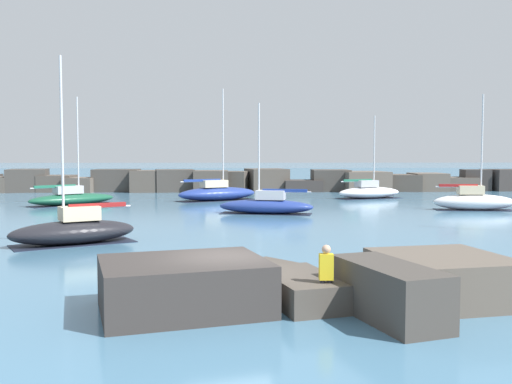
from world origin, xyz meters
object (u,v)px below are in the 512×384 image
Objects in this scene: sailboat_moored_0 at (266,205)px; sailboat_moored_7 at (217,193)px; sailboat_moored_5 at (72,198)px; mooring_buoy_orange_near at (93,219)px; sailboat_moored_6 at (74,230)px; sailboat_moored_3 at (369,192)px; sailboat_moored_4 at (474,201)px; person_on_rocks at (326,274)px.

sailboat_moored_7 reaches higher than sailboat_moored_0.
sailboat_moored_5 is 0.88× the size of sailboat_moored_7.
sailboat_moored_6 is at bearing -82.64° from mooring_buoy_orange_near.
sailboat_moored_5 is (-26.09, -6.08, -0.06)m from sailboat_moored_3.
sailboat_moored_3 is at bearing 113.03° from sailboat_moored_4.
sailboat_moored_7 is 18.65m from mooring_buoy_orange_near.
sailboat_moored_0 is at bearing -172.91° from sailboat_moored_4.
sailboat_moored_3 reaches higher than sailboat_moored_0.
sailboat_moored_4 is 0.97× the size of sailboat_moored_5.
sailboat_moored_0 is 9.45× the size of mooring_buoy_orange_near.
sailboat_moored_3 is (10.56, 13.74, 0.04)m from sailboat_moored_0.
sailboat_moored_4 reaches higher than mooring_buoy_orange_near.
sailboat_moored_4 is 0.85× the size of sailboat_moored_7.
sailboat_moored_0 is 0.90× the size of sailboat_moored_6.
sailboat_moored_4 is (5.02, -11.80, 0.06)m from sailboat_moored_3.
sailboat_moored_4 is 31.63m from sailboat_moored_5.
sailboat_moored_6 is at bearing -103.39° from sailboat_moored_7.
sailboat_moored_0 is 0.77× the size of sailboat_moored_7.
sailboat_moored_7 reaches higher than sailboat_moored_6.
sailboat_moored_3 reaches higher than mooring_buoy_orange_near.
sailboat_moored_5 is at bearing 110.28° from mooring_buoy_orange_near.
sailboat_moored_6 is (5.86, -20.83, 0.07)m from sailboat_moored_5.
sailboat_moored_0 is 15.70m from sailboat_moored_4.
sailboat_moored_4 is at bearing -66.97° from sailboat_moored_3.
sailboat_moored_3 is at bearing 53.06° from sailboat_moored_6.
sailboat_moored_0 is 17.32m from sailboat_moored_5.
sailboat_moored_5 is 12.50m from sailboat_moored_7.
sailboat_moored_7 is (-19.31, 9.84, 0.00)m from sailboat_moored_4.
sailboat_moored_4 is 21.67m from sailboat_moored_7.
sailboat_moored_6 reaches higher than sailboat_moored_3.
sailboat_moored_0 reaches higher than person_on_rocks.
sailboat_moored_3 is 33.66m from sailboat_moored_6.
sailboat_moored_6 is (-20.23, -26.91, 0.01)m from sailboat_moored_3.
mooring_buoy_orange_near is at bearing -137.75° from sailboat_moored_3.
sailboat_moored_3 is 4.42× the size of person_on_rocks.
sailboat_moored_5 is at bearing 115.45° from person_on_rocks.
sailboat_moored_5 is at bearing 105.72° from sailboat_moored_6.
sailboat_moored_7 reaches higher than mooring_buoy_orange_near.
sailboat_moored_3 is at bearing 74.81° from person_on_rocks.
sailboat_moored_0 reaches higher than mooring_buoy_orange_near.
sailboat_moored_4 is at bearing -27.00° from sailboat_moored_7.
sailboat_moored_0 is 17.33m from sailboat_moored_3.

